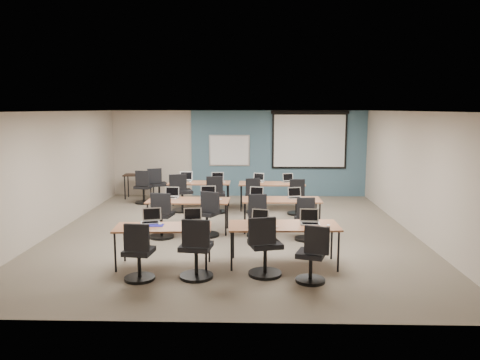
{
  "coord_description": "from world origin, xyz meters",
  "views": [
    {
      "loc": [
        0.44,
        -10.23,
        2.76
      ],
      "look_at": [
        0.15,
        0.4,
        1.13
      ],
      "focal_mm": 35.0,
      "sensor_mm": 36.0,
      "label": 1
    }
  ],
  "objects_px": {
    "laptop_10": "(259,179)",
    "spare_chair_a": "(158,187)",
    "training_table_back_right": "(272,185)",
    "task_chair_6": "(258,219)",
    "laptop_11": "(288,180)",
    "training_table_mid_right": "(281,201)",
    "task_chair_2": "(264,251)",
    "training_table_mid_left": "(188,202)",
    "utility_table": "(139,177)",
    "projector_screen": "(309,137)",
    "laptop_1": "(192,219)",
    "laptop_7": "(295,195)",
    "laptop_5": "(208,195)",
    "laptop_2": "(260,220)",
    "spare_chair_b": "(143,190)",
    "task_chair_0": "(139,257)",
    "task_chair_5": "(208,218)",
    "training_table_back_left": "(199,184)",
    "task_chair_10": "(254,199)",
    "task_chair_4": "(161,219)",
    "task_chair_9": "(216,198)",
    "laptop_6": "(257,195)",
    "task_chair_8": "(181,196)",
    "task_chair_3": "(312,259)",
    "training_table_front_right": "(284,227)",
    "laptop_3": "(310,220)",
    "laptop_8": "(186,179)",
    "laptop_4": "(172,195)",
    "laptop_9": "(217,179)",
    "laptop_0": "(151,219)",
    "task_chair_11": "(297,200)",
    "training_table_front_left": "(163,229)",
    "task_chair_7": "(306,223)",
    "task_chair_1": "(196,254)",
    "whiteboard": "(229,151)"
  },
  "relations": [
    {
      "from": "laptop_2",
      "to": "laptop_1",
      "type": "bearing_deg",
      "value": -166.55
    },
    {
      "from": "task_chair_7",
      "to": "task_chair_9",
      "type": "bearing_deg",
      "value": 120.2
    },
    {
      "from": "training_table_back_left",
      "to": "laptop_5",
      "type": "distance_m",
      "value": 2.3
    },
    {
      "from": "task_chair_1",
      "to": "task_chair_10",
      "type": "distance_m",
      "value": 4.98
    },
    {
      "from": "task_chair_9",
      "to": "laptop_6",
      "type": "bearing_deg",
      "value": -61.79
    },
    {
      "from": "task_chair_6",
      "to": "spare_chair_b",
      "type": "xyz_separation_m",
      "value": [
        -3.31,
        3.5,
        0.01
      ]
    },
    {
      "from": "task_chair_4",
      "to": "utility_table",
      "type": "height_order",
      "value": "task_chair_4"
    },
    {
      "from": "laptop_4",
      "to": "laptop_9",
      "type": "xyz_separation_m",
      "value": [
        0.87,
        2.4,
        0.0
      ]
    },
    {
      "from": "training_table_back_right",
      "to": "task_chair_6",
      "type": "relative_size",
      "value": 1.86
    },
    {
      "from": "task_chair_2",
      "to": "laptop_11",
      "type": "bearing_deg",
      "value": 66.89
    },
    {
      "from": "whiteboard",
      "to": "spare_chair_a",
      "type": "xyz_separation_m",
      "value": [
        -2.11,
        -0.88,
        -1.04
      ]
    },
    {
      "from": "task_chair_4",
      "to": "training_table_mid_left",
      "type": "bearing_deg",
      "value": 58.39
    },
    {
      "from": "task_chair_9",
      "to": "laptop_1",
      "type": "bearing_deg",
      "value": -96.84
    },
    {
      "from": "laptop_2",
      "to": "task_chair_8",
      "type": "bearing_deg",
      "value": 130.72
    },
    {
      "from": "laptop_7",
      "to": "laptop_10",
      "type": "height_order",
      "value": "laptop_7"
    },
    {
      "from": "training_table_front_right",
      "to": "laptop_5",
      "type": "xyz_separation_m",
      "value": [
        -1.58,
        2.49,
        0.11
      ]
    },
    {
      "from": "task_chair_3",
      "to": "task_chair_10",
      "type": "height_order",
      "value": "task_chair_3"
    },
    {
      "from": "laptop_7",
      "to": "laptop_10",
      "type": "relative_size",
      "value": 1.03
    },
    {
      "from": "task_chair_3",
      "to": "task_chair_5",
      "type": "bearing_deg",
      "value": 144.39
    },
    {
      "from": "laptop_3",
      "to": "task_chair_4",
      "type": "xyz_separation_m",
      "value": [
        -2.97,
        1.55,
        -0.37
      ]
    },
    {
      "from": "laptop_3",
      "to": "laptop_8",
      "type": "xyz_separation_m",
      "value": [
        -2.91,
        4.84,
        0.0
      ]
    },
    {
      "from": "projector_screen",
      "to": "training_table_mid_left",
      "type": "relative_size",
      "value": 1.31
    },
    {
      "from": "task_chair_10",
      "to": "task_chair_5",
      "type": "bearing_deg",
      "value": -129.61
    },
    {
      "from": "training_table_mid_right",
      "to": "laptop_10",
      "type": "bearing_deg",
      "value": 99.32
    },
    {
      "from": "task_chair_6",
      "to": "laptop_10",
      "type": "relative_size",
      "value": 3.19
    },
    {
      "from": "laptop_10",
      "to": "spare_chair_a",
      "type": "distance_m",
      "value": 3.14
    },
    {
      "from": "task_chair_4",
      "to": "task_chair_9",
      "type": "bearing_deg",
      "value": 78.72
    },
    {
      "from": "training_table_back_right",
      "to": "laptop_2",
      "type": "height_order",
      "value": "laptop_2"
    },
    {
      "from": "training_table_front_right",
      "to": "laptop_2",
      "type": "distance_m",
      "value": 0.44
    },
    {
      "from": "training_table_back_right",
      "to": "laptop_11",
      "type": "height_order",
      "value": "laptop_11"
    },
    {
      "from": "task_chair_0",
      "to": "task_chair_5",
      "type": "xyz_separation_m",
      "value": [
        0.86,
        2.67,
        0.02
      ]
    },
    {
      "from": "task_chair_4",
      "to": "spare_chair_b",
      "type": "bearing_deg",
      "value": 118.71
    },
    {
      "from": "training_table_mid_right",
      "to": "task_chair_7",
      "type": "xyz_separation_m",
      "value": [
        0.46,
        -0.81,
        -0.3
      ]
    },
    {
      "from": "task_chair_10",
      "to": "laptop_11",
      "type": "xyz_separation_m",
      "value": [
        0.94,
        0.72,
        0.4
      ]
    },
    {
      "from": "training_table_back_right",
      "to": "task_chair_6",
      "type": "distance_m",
      "value": 2.89
    },
    {
      "from": "task_chair_3",
      "to": "laptop_6",
      "type": "relative_size",
      "value": 3.0
    },
    {
      "from": "training_table_front_right",
      "to": "task_chair_5",
      "type": "height_order",
      "value": "task_chair_5"
    },
    {
      "from": "training_table_mid_left",
      "to": "laptop_1",
      "type": "xyz_separation_m",
      "value": [
        0.35,
        -2.07,
        0.11
      ]
    },
    {
      "from": "utility_table",
      "to": "laptop_11",
      "type": "bearing_deg",
      "value": -18.25
    },
    {
      "from": "laptop_7",
      "to": "laptop_8",
      "type": "xyz_separation_m",
      "value": [
        -2.85,
        2.43,
        0.01
      ]
    },
    {
      "from": "laptop_1",
      "to": "laptop_10",
      "type": "height_order",
      "value": "laptop_1"
    },
    {
      "from": "training_table_front_left",
      "to": "task_chair_0",
      "type": "relative_size",
      "value": 1.7
    },
    {
      "from": "laptop_0",
      "to": "task_chair_11",
      "type": "xyz_separation_m",
      "value": [
        2.98,
        3.88,
        -0.4
      ]
    },
    {
      "from": "laptop_5",
      "to": "laptop_11",
      "type": "xyz_separation_m",
      "value": [
        2.02,
        2.37,
        -0.01
      ]
    },
    {
      "from": "laptop_1",
      "to": "task_chair_1",
      "type": "xyz_separation_m",
      "value": [
        0.18,
        -0.89,
        -0.36
      ]
    },
    {
      "from": "laptop_6",
      "to": "task_chair_8",
      "type": "distance_m",
      "value": 2.69
    },
    {
      "from": "task_chair_3",
      "to": "laptop_4",
      "type": "distance_m",
      "value": 4.38
    },
    {
      "from": "task_chair_2",
      "to": "training_table_mid_left",
      "type": "bearing_deg",
      "value": 105.43
    },
    {
      "from": "projector_screen",
      "to": "spare_chair_b",
      "type": "bearing_deg",
      "value": -165.48
    },
    {
      "from": "task_chair_7",
      "to": "task_chair_9",
      "type": "distance_m",
      "value": 3.33
    }
  ]
}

